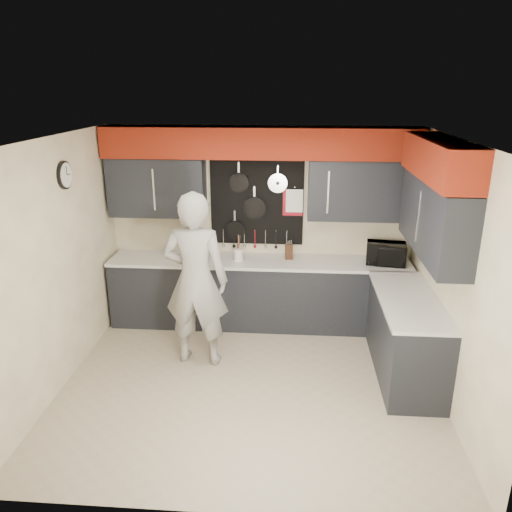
# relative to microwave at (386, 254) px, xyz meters

# --- Properties ---
(ground) EXTENTS (4.00, 4.00, 0.00)m
(ground) POSITION_rel_microwave_xyz_m (-1.61, -1.42, -1.05)
(ground) COLOR tan
(ground) RESTS_ON ground
(back_wall_assembly) EXTENTS (4.00, 0.36, 2.60)m
(back_wall_assembly) POSITION_rel_microwave_xyz_m (-1.60, 0.18, 0.96)
(back_wall_assembly) COLOR #F7E9BF
(back_wall_assembly) RESTS_ON ground
(right_wall_assembly) EXTENTS (0.36, 3.50, 2.60)m
(right_wall_assembly) POSITION_rel_microwave_xyz_m (0.24, -1.16, 0.89)
(right_wall_assembly) COLOR #F7E9BF
(right_wall_assembly) RESTS_ON ground
(left_wall_assembly) EXTENTS (0.05, 3.50, 2.60)m
(left_wall_assembly) POSITION_rel_microwave_xyz_m (-3.61, -1.40, 0.28)
(left_wall_assembly) COLOR #F7E9BF
(left_wall_assembly) RESTS_ON ground
(base_cabinets) EXTENTS (3.95, 2.20, 0.92)m
(base_cabinets) POSITION_rel_microwave_xyz_m (-1.12, -0.29, -0.60)
(base_cabinets) COLOR black
(base_cabinets) RESTS_ON ground
(microwave) EXTENTS (0.52, 0.39, 0.27)m
(microwave) POSITION_rel_microwave_xyz_m (0.00, 0.00, 0.00)
(microwave) COLOR black
(microwave) RESTS_ON base_cabinets
(knife_block) EXTENTS (0.10, 0.10, 0.20)m
(knife_block) POSITION_rel_microwave_xyz_m (-1.23, 0.09, -0.03)
(knife_block) COLOR #3A2112
(knife_block) RESTS_ON base_cabinets
(utensil_crock) EXTENTS (0.12, 0.12, 0.15)m
(utensil_crock) POSITION_rel_microwave_xyz_m (-1.88, -0.01, -0.06)
(utensil_crock) COLOR white
(utensil_crock) RESTS_ON base_cabinets
(coffee_maker) EXTENTS (0.21, 0.25, 0.33)m
(coffee_maker) POSITION_rel_microwave_xyz_m (-2.40, -0.01, 0.03)
(coffee_maker) COLOR black
(coffee_maker) RESTS_ON base_cabinets
(person) EXTENTS (0.78, 0.54, 2.02)m
(person) POSITION_rel_microwave_xyz_m (-2.25, -0.97, -0.04)
(person) COLOR #9C9C9A
(person) RESTS_ON ground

